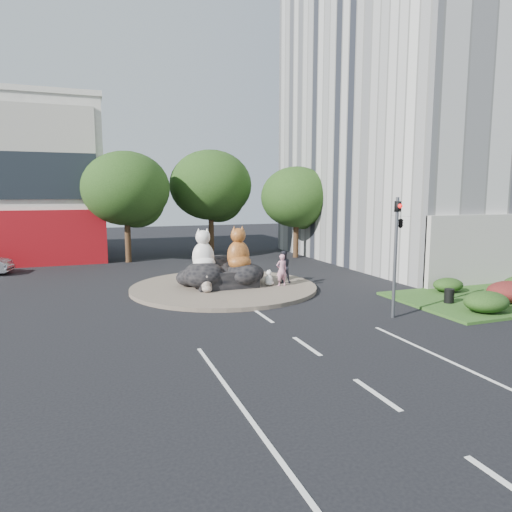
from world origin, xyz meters
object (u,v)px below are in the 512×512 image
(cat_white, at_px, (203,249))
(kitten_white, at_px, (269,277))
(litter_bin, at_px, (449,296))
(pedestrian_dark, at_px, (283,267))
(cat_tabby, at_px, (238,248))
(pedestrian_pink, at_px, (282,270))
(kitten_calico, at_px, (207,282))

(cat_white, xyz_separation_m, kitten_white, (3.44, -0.77, -1.59))
(litter_bin, bearing_deg, cat_white, 144.40)
(pedestrian_dark, bearing_deg, cat_tabby, 9.40)
(cat_tabby, bearing_deg, pedestrian_pink, -21.86)
(cat_white, bearing_deg, cat_tabby, -9.37)
(cat_white, relative_size, pedestrian_dark, 1.24)
(cat_tabby, bearing_deg, kitten_white, -17.94)
(cat_white, distance_m, kitten_white, 3.87)
(cat_tabby, height_order, pedestrian_dark, cat_tabby)
(kitten_white, distance_m, pedestrian_pink, 0.80)
(kitten_calico, bearing_deg, cat_tabby, 40.53)
(cat_white, height_order, cat_tabby, cat_tabby)
(cat_tabby, xyz_separation_m, kitten_white, (1.61, -0.41, -1.63))
(pedestrian_pink, bearing_deg, litter_bin, 130.46)
(kitten_white, bearing_deg, cat_tabby, 138.79)
(cat_tabby, distance_m, litter_bin, 10.66)
(cat_white, height_order, kitten_white, cat_white)
(cat_tabby, xyz_separation_m, pedestrian_dark, (2.60, -0.07, -1.17))
(pedestrian_pink, bearing_deg, kitten_white, -31.39)
(cat_white, relative_size, litter_bin, 3.42)
(pedestrian_pink, bearing_deg, kitten_calico, -1.14)
(cat_white, xyz_separation_m, pedestrian_dark, (4.44, -0.43, -1.12))
(cat_white, xyz_separation_m, cat_tabby, (1.84, -0.36, 0.05))
(kitten_calico, bearing_deg, pedestrian_pink, 18.38)
(pedestrian_dark, bearing_deg, kitten_white, 29.72)
(pedestrian_pink, relative_size, pedestrian_dark, 0.95)
(kitten_white, bearing_deg, litter_bin, -71.37)
(cat_white, distance_m, pedestrian_pink, 4.35)
(cat_tabby, xyz_separation_m, pedestrian_pink, (2.22, -0.73, -1.22))
(kitten_white, relative_size, litter_bin, 1.34)
(kitten_calico, height_order, kitten_white, kitten_calico)
(cat_white, bearing_deg, kitten_white, -10.83)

